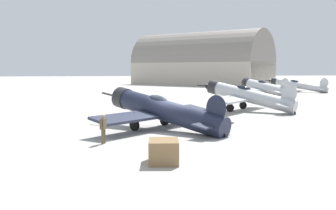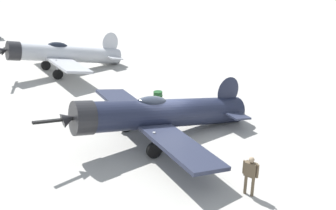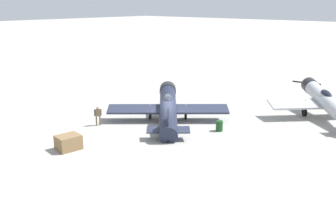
{
  "view_description": "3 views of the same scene",
  "coord_description": "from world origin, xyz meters",
  "views": [
    {
      "loc": [
        26.32,
        -4.12,
        4.34
      ],
      "look_at": [
        -0.0,
        0.0,
        1.8
      ],
      "focal_mm": 40.75,
      "sensor_mm": 36.0,
      "label": 1
    },
    {
      "loc": [
        3.5,
        -17.01,
        8.78
      ],
      "look_at": [
        -0.0,
        0.0,
        1.8
      ],
      "focal_mm": 38.57,
      "sensor_mm": 36.0,
      "label": 2
    },
    {
      "loc": [
        23.89,
        21.03,
        10.46
      ],
      "look_at": [
        -0.0,
        0.0,
        1.8
      ],
      "focal_mm": 40.37,
      "sensor_mm": 36.0,
      "label": 3
    }
  ],
  "objects": [
    {
      "name": "equipment_crate",
      "position": [
        9.21,
        -1.64,
        0.54
      ],
      "size": [
        1.83,
        1.57,
        1.07
      ],
      "rotation": [
        0.0,
        0.0,
        6.15
      ],
      "color": "olive",
      "rests_on": "ground_plane"
    },
    {
      "name": "ground_crew_mechanic",
      "position": [
        4.22,
        -4.45,
        1.04
      ],
      "size": [
        0.62,
        0.4,
        1.72
      ],
      "rotation": [
        0.0,
        0.0,
        1.16
      ],
      "color": "brown",
      "rests_on": "ground_plane"
    },
    {
      "name": "fuel_drum",
      "position": [
        -1.57,
        4.37,
        0.45
      ],
      "size": [
        0.62,
        0.62,
        0.89
      ],
      "color": "#19471E",
      "rests_on": "ground_plane"
    },
    {
      "name": "ground_plane",
      "position": [
        0.0,
        0.0,
        0.0
      ],
      "size": [
        400.0,
        400.0,
        0.0
      ],
      "primitive_type": "plane",
      "color": "#A8A59E"
    },
    {
      "name": "airplane_mid_apron",
      "position": [
        -10.9,
        9.92,
        1.58
      ],
      "size": [
        9.29,
        9.28,
        3.15
      ],
      "rotation": [
        0.0,
        0.0,
        3.94
      ],
      "color": "#B7BABF",
      "rests_on": "ground_plane"
    },
    {
      "name": "airplane_foreground",
      "position": [
        -0.38,
        -0.34,
        1.39
      ],
      "size": [
        9.53,
        9.59,
        3.08
      ],
      "rotation": [
        0.0,
        0.0,
        3.87
      ],
      "color": "#1E2338",
      "rests_on": "ground_plane"
    }
  ]
}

